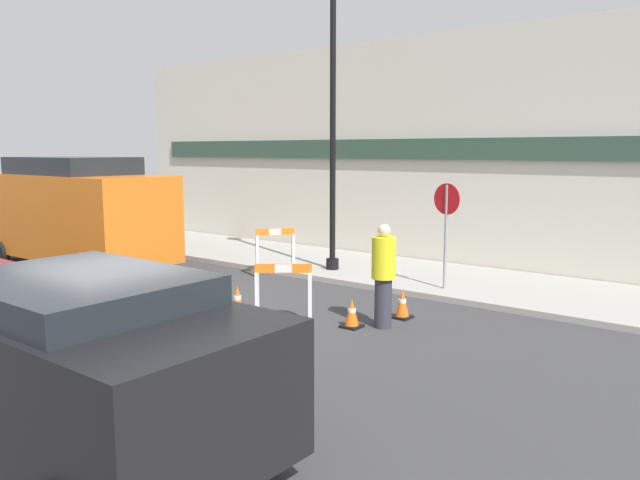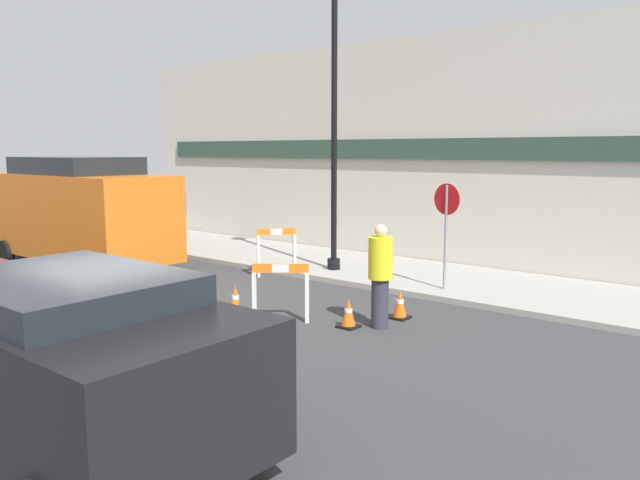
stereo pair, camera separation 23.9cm
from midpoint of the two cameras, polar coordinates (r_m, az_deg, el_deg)
The scene contains 15 objects.
ground_plane at distance 10.79m, azimuth -17.54°, elevation -7.08°, with size 60.00×60.00×0.00m, color #38383A.
sidewalk_slab at distance 14.92m, azimuth 2.50°, elevation -2.29°, with size 18.00×3.25×0.11m.
storefront_facade at distance 16.06m, azimuth 6.23°, elevation 8.10°, with size 18.00×0.22×5.50m.
streetlamp_post at distance 13.91m, azimuth 1.82°, elevation 14.02°, with size 0.44×0.44×6.45m.
stop_sign at distance 12.16m, azimuth 12.02°, elevation 1.94°, with size 0.59×0.13×2.04m.
barricade_0 at distance 13.79m, azimuth -3.51°, elevation -0.96°, with size 0.65×0.75×1.07m.
barricade_1 at distance 10.13m, azimuth -2.94°, elevation -4.60°, with size 0.80×0.67×0.97m.
traffic_cone_0 at distance 10.71m, azimuth -7.10°, elevation -5.50°, with size 0.30×0.30×0.52m.
traffic_cone_1 at distance 9.90m, azimuth 3.32°, elevation -6.75°, with size 0.30×0.30×0.47m.
traffic_cone_2 at distance 11.63m, azimuth -11.68°, elevation -4.41°, with size 0.30×0.30×0.56m.
traffic_cone_3 at distance 10.49m, azimuth 7.98°, elevation -5.87°, with size 0.30×0.30×0.50m.
person_worker at distance 9.79m, azimuth 6.23°, elevation -3.04°, with size 0.49×0.49×1.65m.
person_pedestrian at distance 18.71m, azimuth -12.24°, elevation 2.66°, with size 0.41×0.41×1.67m.
parked_car_2 at distance 6.05m, azimuth -21.09°, elevation -9.84°, with size 3.84×2.02×1.70m.
work_van at distance 15.78m, azimuth -20.85°, elevation 2.74°, with size 5.51×2.17×2.62m.
Camera 2 is at (8.87, -5.56, 2.78)m, focal length 35.00 mm.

